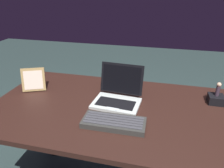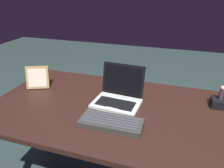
{
  "view_description": "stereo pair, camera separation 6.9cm",
  "coord_description": "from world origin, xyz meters",
  "px_view_note": "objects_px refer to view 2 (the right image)",
  "views": [
    {
      "loc": [
        0.14,
        -0.94,
        1.33
      ],
      "look_at": [
        -0.09,
        0.01,
        0.87
      ],
      "focal_mm": 33.81,
      "sensor_mm": 36.0,
      "label": 1
    },
    {
      "loc": [
        0.21,
        -0.92,
        1.33
      ],
      "look_at": [
        -0.09,
        0.01,
        0.87
      ],
      "focal_mm": 33.81,
      "sensor_mm": 36.0,
      "label": 2
    }
  ],
  "objects_px": {
    "laptop_front": "(118,96)",
    "external_keyboard": "(111,122)",
    "figurine_stand": "(219,103)",
    "photo_frame": "(38,78)",
    "figurine": "(222,92)"
  },
  "relations": [
    {
      "from": "photo_frame",
      "to": "figurine_stand",
      "type": "distance_m",
      "value": 1.06
    },
    {
      "from": "figurine_stand",
      "to": "figurine",
      "type": "xyz_separation_m",
      "value": [
        0.0,
        0.0,
        0.06
      ]
    },
    {
      "from": "external_keyboard",
      "to": "laptop_front",
      "type": "bearing_deg",
      "value": 97.16
    },
    {
      "from": "figurine_stand",
      "to": "figurine",
      "type": "relative_size",
      "value": 1.02
    },
    {
      "from": "laptop_front",
      "to": "figurine",
      "type": "height_order",
      "value": "laptop_front"
    },
    {
      "from": "external_keyboard",
      "to": "figurine_stand",
      "type": "distance_m",
      "value": 0.6
    },
    {
      "from": "external_keyboard",
      "to": "photo_frame",
      "type": "height_order",
      "value": "photo_frame"
    },
    {
      "from": "laptop_front",
      "to": "external_keyboard",
      "type": "distance_m",
      "value": 0.22
    },
    {
      "from": "external_keyboard",
      "to": "figurine",
      "type": "height_order",
      "value": "figurine"
    },
    {
      "from": "external_keyboard",
      "to": "figurine",
      "type": "bearing_deg",
      "value": 33.62
    },
    {
      "from": "laptop_front",
      "to": "figurine",
      "type": "xyz_separation_m",
      "value": [
        0.52,
        0.12,
        0.05
      ]
    },
    {
      "from": "figurine",
      "to": "external_keyboard",
      "type": "bearing_deg",
      "value": -146.38
    },
    {
      "from": "laptop_front",
      "to": "figurine_stand",
      "type": "relative_size",
      "value": 3.32
    },
    {
      "from": "photo_frame",
      "to": "figurine_stand",
      "type": "height_order",
      "value": "photo_frame"
    },
    {
      "from": "photo_frame",
      "to": "figurine_stand",
      "type": "xyz_separation_m",
      "value": [
        1.05,
        0.1,
        -0.05
      ]
    }
  ]
}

